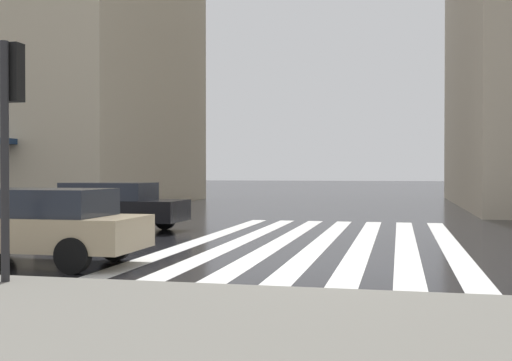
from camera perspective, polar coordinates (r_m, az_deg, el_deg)
ground_plane at (r=11.82m, az=6.22°, el=-7.61°), size 220.00×220.00×0.00m
zebra_crossing at (r=15.82m, az=5.96°, el=-5.46°), size 13.00×6.50×0.01m
traffic_signal_post at (r=9.94m, az=-21.17°, el=5.98°), size 0.44×0.30×3.44m
car_champagne at (r=12.53m, az=-19.10°, el=-3.69°), size 1.85×4.10×1.41m
car_black at (r=18.97m, az=-12.67°, el=-2.16°), size 1.85×4.10×1.41m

